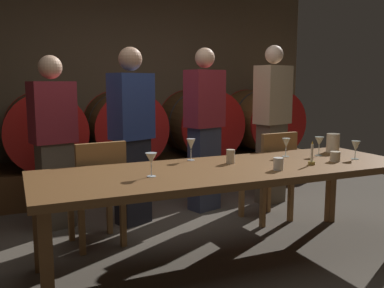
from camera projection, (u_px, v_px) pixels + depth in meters
ground_plane at (202, 260)px, 3.15m from camera, size 7.44×7.44×0.00m
back_wall at (114, 86)px, 5.48m from camera, size 5.72×0.24×2.61m
barrel_shelf at (127, 176)px, 5.14m from camera, size 5.15×0.90×0.39m
wine_barrel_left at (44, 130)px, 4.67m from camera, size 0.87×0.89×0.87m
wine_barrel_center at (124, 127)px, 5.04m from camera, size 0.87×0.89×0.87m
wine_barrel_right at (200, 123)px, 5.44m from camera, size 0.87×0.89×0.87m
wine_barrel_far_right at (261, 121)px, 5.82m from camera, size 0.87×0.89×0.87m
dining_table at (230, 175)px, 3.03m from camera, size 2.82×0.92×0.73m
chair_left at (98, 189)px, 3.34m from camera, size 0.44×0.44×0.88m
chair_right at (271, 172)px, 3.96m from camera, size 0.43×0.43×0.88m
guest_far_left at (54, 142)px, 3.75m from camera, size 0.43×0.33×1.58m
guest_center_left at (132, 135)px, 3.86m from camera, size 0.44×0.37×1.67m
guest_center_right at (204, 128)px, 4.30m from camera, size 0.43×0.34×1.70m
guest_far_right at (272, 124)px, 4.55m from camera, size 0.43×0.33×1.74m
candle_center at (312, 158)px, 3.10m from camera, size 0.05×0.05×0.18m
pitcher at (333, 143)px, 3.67m from camera, size 0.11×0.11×0.17m
wine_glass_far_left at (151, 159)px, 2.69m from camera, size 0.08×0.08×0.16m
wine_glass_left at (191, 145)px, 3.27m from camera, size 0.07×0.07×0.17m
wine_glass_center at (286, 143)px, 3.44m from camera, size 0.07×0.07×0.16m
wine_glass_right at (319, 142)px, 3.49m from camera, size 0.08×0.08×0.16m
wine_glass_far_right at (356, 147)px, 3.32m from camera, size 0.07×0.07×0.15m
cup_left at (230, 156)px, 3.16m from camera, size 0.07×0.07×0.11m
cup_center at (278, 164)px, 2.91m from camera, size 0.07×0.07×0.09m
cup_right at (335, 156)px, 3.24m from camera, size 0.08×0.08×0.08m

